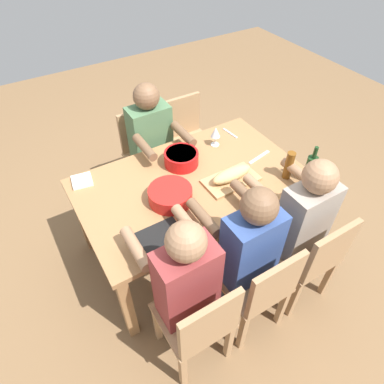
% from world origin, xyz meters
% --- Properties ---
extents(ground_plane, '(8.00, 8.00, 0.00)m').
position_xyz_m(ground_plane, '(0.00, 0.00, 0.00)').
color(ground_plane, brown).
extents(dining_table, '(1.63, 1.01, 0.74)m').
position_xyz_m(dining_table, '(0.00, 0.00, 0.66)').
color(dining_table, '#9E7044').
rests_on(dining_table, ground_plane).
extents(chair_near_left, '(0.40, 0.40, 0.85)m').
position_xyz_m(chair_near_left, '(-0.45, -0.83, 0.48)').
color(chair_near_left, '#A87F56').
rests_on(chair_near_left, ground_plane).
extents(diner_near_left, '(0.41, 0.53, 1.20)m').
position_xyz_m(diner_near_left, '(-0.45, -0.64, 0.70)').
color(diner_near_left, '#2D2D38').
rests_on(diner_near_left, ground_plane).
extents(chair_far_center, '(0.40, 0.40, 0.85)m').
position_xyz_m(chair_far_center, '(0.00, 0.83, 0.48)').
color(chair_far_center, '#A87F56').
rests_on(chair_far_center, ground_plane).
extents(diner_far_center, '(0.41, 0.53, 1.20)m').
position_xyz_m(diner_far_center, '(-0.00, 0.64, 0.70)').
color(diner_far_center, '#2D2D38').
rests_on(diner_far_center, ground_plane).
extents(chair_near_right, '(0.40, 0.40, 0.85)m').
position_xyz_m(chair_near_right, '(0.45, -0.83, 0.48)').
color(chair_near_right, '#A87F56').
rests_on(chair_near_right, ground_plane).
extents(diner_near_right, '(0.41, 0.53, 1.20)m').
position_xyz_m(diner_near_right, '(0.45, -0.64, 0.70)').
color(diner_near_right, '#2D2D38').
rests_on(diner_near_right, ground_plane).
extents(chair_far_right, '(0.40, 0.40, 0.85)m').
position_xyz_m(chair_far_right, '(0.45, 0.83, 0.48)').
color(chair_far_right, '#A87F56').
rests_on(chair_far_right, ground_plane).
extents(chair_near_center, '(0.40, 0.40, 0.85)m').
position_xyz_m(chair_near_center, '(0.00, -0.83, 0.48)').
color(chair_near_center, '#A87F56').
rests_on(chair_near_center, ground_plane).
extents(diner_near_center, '(0.41, 0.53, 1.20)m').
position_xyz_m(diner_near_center, '(0.00, -0.64, 0.70)').
color(diner_near_center, '#2D2D38').
rests_on(diner_near_center, ground_plane).
extents(serving_bowl_greens, '(0.26, 0.26, 0.11)m').
position_xyz_m(serving_bowl_greens, '(0.03, 0.21, 0.80)').
color(serving_bowl_greens, red).
rests_on(serving_bowl_greens, dining_table).
extents(serving_bowl_fruit, '(0.30, 0.30, 0.10)m').
position_xyz_m(serving_bowl_fruit, '(-0.23, -0.09, 0.80)').
color(serving_bowl_fruit, red).
rests_on(serving_bowl_fruit, dining_table).
extents(cutting_board, '(0.40, 0.22, 0.02)m').
position_xyz_m(cutting_board, '(0.24, -0.15, 0.75)').
color(cutting_board, tan).
rests_on(cutting_board, dining_table).
extents(bread_loaf, '(0.32, 0.11, 0.09)m').
position_xyz_m(bread_loaf, '(0.24, -0.15, 0.81)').
color(bread_loaf, tan).
rests_on(bread_loaf, cutting_board).
extents(wine_bottle, '(0.08, 0.08, 0.29)m').
position_xyz_m(wine_bottle, '(0.72, -0.42, 0.85)').
color(wine_bottle, '#193819').
rests_on(wine_bottle, dining_table).
extents(beer_bottle, '(0.06, 0.06, 0.22)m').
position_xyz_m(beer_bottle, '(0.61, -0.32, 0.85)').
color(beer_bottle, brown).
rests_on(beer_bottle, dining_table).
extents(wine_glass, '(0.08, 0.08, 0.17)m').
position_xyz_m(wine_glass, '(0.39, 0.28, 0.86)').
color(wine_glass, silver).
rests_on(wine_glass, dining_table).
extents(placemat_near_left, '(0.32, 0.23, 0.01)m').
position_xyz_m(placemat_near_left, '(-0.45, -0.34, 0.74)').
color(placemat_near_left, black).
rests_on(placemat_near_left, dining_table).
extents(fork_far_right, '(0.03, 0.17, 0.01)m').
position_xyz_m(fork_far_right, '(0.59, 0.34, 0.74)').
color(fork_far_right, silver).
rests_on(fork_far_right, dining_table).
extents(fork_near_center, '(0.03, 0.17, 0.01)m').
position_xyz_m(fork_near_center, '(-0.14, -0.34, 0.74)').
color(fork_near_center, silver).
rests_on(fork_near_center, dining_table).
extents(carving_knife, '(0.23, 0.07, 0.01)m').
position_xyz_m(carving_knife, '(0.59, -0.04, 0.74)').
color(carving_knife, silver).
rests_on(carving_knife, dining_table).
extents(napkin_stack, '(0.16, 0.16, 0.02)m').
position_xyz_m(napkin_stack, '(-0.68, 0.40, 0.75)').
color(napkin_stack, white).
rests_on(napkin_stack, dining_table).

